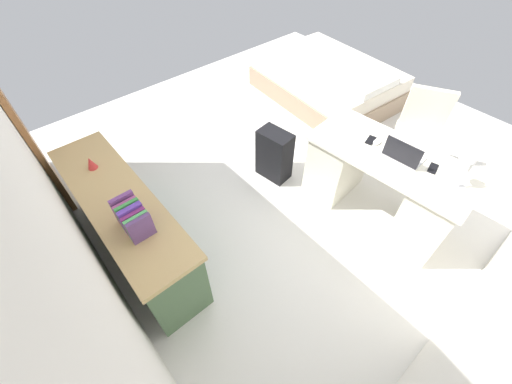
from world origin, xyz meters
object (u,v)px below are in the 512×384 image
office_chair (416,139)px  desk (381,183)px  bed (327,81)px  cell_phone_by_mouse (371,140)px  laptop (403,155)px  figurine_small (91,163)px  suitcase_black (274,155)px  desk_lamp (468,160)px  computer_mouse (377,142)px  credenza (129,225)px  cell_phone_near_laptop (433,168)px

office_chair → desk: bearing=98.9°
bed → cell_phone_by_mouse: cell_phone_by_mouse is taller
laptop → cell_phone_by_mouse: 0.33m
laptop → figurine_small: (1.65, 2.05, -0.02)m
suitcase_black → desk_lamp: desk_lamp is taller
suitcase_black → computer_mouse: (-0.86, -0.44, 0.48)m
desk → credenza: (1.14, 2.04, -0.03)m
suitcase_black → figurine_small: (0.53, 1.63, 0.49)m
desk → laptop: size_ratio=4.55×
desk_lamp → figurine_small: size_ratio=3.14×
desk → laptop: laptop is taller
bed → desk_lamp: bearing=151.1°
bed → cell_phone_by_mouse: size_ratio=14.73×
cell_phone_near_laptop → cell_phone_by_mouse: same height
cell_phone_by_mouse → credenza: bearing=51.0°
suitcase_black → cell_phone_near_laptop: bearing=-167.4°
laptop → desk: bearing=3.6°
figurine_small → desk: bearing=-127.6°
credenza → cell_phone_near_laptop: cell_phone_near_laptop is taller
desk → computer_mouse: (0.19, -0.02, 0.37)m
desk → cell_phone_by_mouse: 0.44m
bed → computer_mouse: size_ratio=20.03×
laptop → cell_phone_near_laptop: bearing=-159.0°
laptop → cell_phone_near_laptop: 0.26m
desk_lamp → bed: bearing=-28.9°
desk → cell_phone_near_laptop: size_ratio=10.97×
credenza → cell_phone_near_laptop: 2.61m
suitcase_black → desk: bearing=-166.4°
credenza → desk_lamp: size_ratio=5.22×
office_chair → computer_mouse: (0.06, 0.79, 0.35)m
office_chair → cell_phone_by_mouse: size_ratio=6.91×
bed → desk_lamp: 2.70m
desk → office_chair: (0.13, -0.82, 0.03)m
bed → figurine_small: bearing=93.2°
cell_phone_by_mouse → office_chair: bearing=-113.9°
desk_lamp → credenza: bearing=51.8°
cell_phone_by_mouse → bed: bearing=-56.0°
suitcase_black → desk_lamp: 1.77m
laptop → computer_mouse: (0.26, -0.02, -0.03)m
computer_mouse → figurine_small: figurine_small is taller
bed → suitcase_black: suitcase_black is taller
office_chair → figurine_small: (1.45, 2.86, 0.36)m
desk → office_chair: bearing=-81.1°
laptop → desk_lamp: 0.48m
credenza → computer_mouse: size_ratio=18.00×
desk → bed: 2.19m
office_chair → credenza: 3.03m
credenza → computer_mouse: computer_mouse is taller
desk → laptop: (-0.08, -0.00, 0.41)m
desk → figurine_small: size_ratio=13.56×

